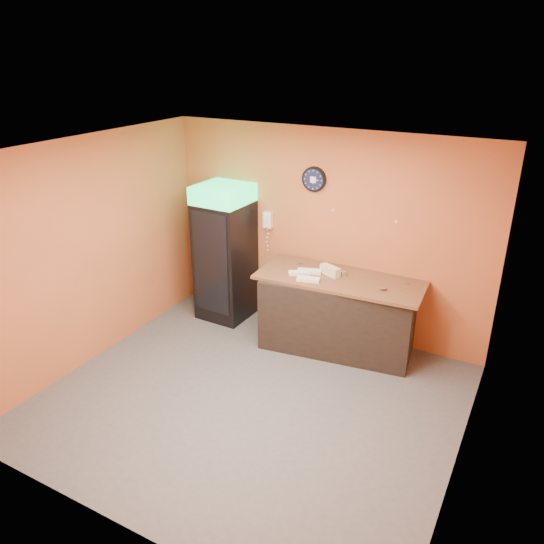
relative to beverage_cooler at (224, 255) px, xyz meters
The scene contains 15 objects.
floor 2.33m from the beverage_cooler, 49.23° to the right, with size 4.50×4.50×0.00m, color #47474C.
back_wall 1.50m from the beverage_cooler, 15.90° to the left, with size 4.50×0.02×2.80m, color #C36237.
left_wall 1.87m from the beverage_cooler, 118.33° to the right, with size 0.02×4.00×2.80m, color #C36237.
right_wall 4.00m from the beverage_cooler, 23.83° to the right, with size 0.02×4.00×2.80m, color #C36237.
ceiling 2.80m from the beverage_cooler, 49.23° to the right, with size 4.50×4.00×0.02m, color white.
beverage_cooler is the anchor object (origin of this frame).
prep_counter 1.86m from the beverage_cooler, ahead, with size 1.94×0.86×0.97m, color black.
wall_clock 1.72m from the beverage_cooler, 16.75° to the left, with size 0.33×0.06×0.33m.
wall_phone 0.82m from the beverage_cooler, 32.52° to the left, with size 0.12×0.11×0.23m.
butcher_paper 1.80m from the beverage_cooler, ahead, with size 2.13×0.87×0.04m, color brown.
sub_roll_stack 1.65m from the beverage_cooler, ahead, with size 0.31×0.21×0.12m.
wrapped_sandwich_left 1.31m from the beverage_cooler, ahead, with size 0.28×0.11×0.04m, color white.
wrapped_sandwich_mid 1.52m from the beverage_cooler, 12.07° to the right, with size 0.29×0.11×0.04m, color white.
wrapped_sandwich_right 1.39m from the beverage_cooler, ahead, with size 0.31×0.12×0.04m, color white.
kitchen_tool 1.81m from the beverage_cooler, ahead, with size 0.07×0.07×0.07m, color silver.
Camera 1 is at (2.60, -4.27, 3.74)m, focal length 35.00 mm.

